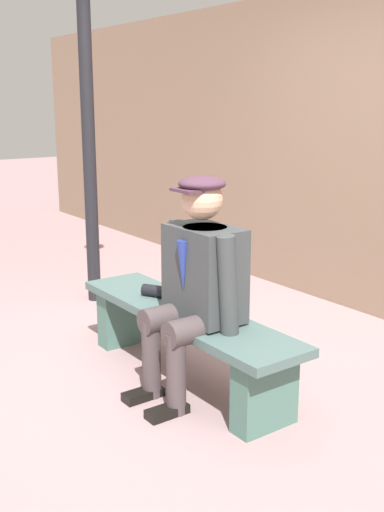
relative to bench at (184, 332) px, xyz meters
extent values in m
plane|color=gray|center=(0.00, 0.00, -0.31)|extent=(30.00, 30.00, 0.00)
cube|color=#4A6562|center=(0.00, 0.00, 0.11)|extent=(1.78, 0.42, 0.05)
cube|color=#476F65|center=(-0.72, 0.00, -0.11)|extent=(0.14, 0.36, 0.39)
cube|color=#476F65|center=(0.72, 0.00, -0.11)|extent=(0.14, 0.36, 0.39)
cube|color=#3B4042|center=(-0.20, 0.00, 0.42)|extent=(0.45, 0.29, 0.53)
cylinder|color=#1E2338|center=(-0.20, 0.00, 0.65)|extent=(0.25, 0.25, 0.06)
cone|color=navy|center=(-0.20, 0.15, 0.48)|extent=(0.07, 0.07, 0.29)
sphere|color=#DBAD8C|center=(-0.20, 0.02, 0.83)|extent=(0.23, 0.23, 0.23)
ellipsoid|color=#492D3D|center=(-0.20, 0.02, 0.92)|extent=(0.26, 0.26, 0.08)
cube|color=#492D3D|center=(-0.20, 0.12, 0.89)|extent=(0.18, 0.10, 0.02)
cylinder|color=#493E40|center=(-0.33, 0.14, 0.15)|extent=(0.15, 0.38, 0.15)
cylinder|color=#493E40|center=(-0.33, 0.28, -0.08)|extent=(0.11, 0.11, 0.46)
cube|color=black|center=(-0.33, 0.34, -0.28)|extent=(0.10, 0.24, 0.05)
cylinder|color=#3B4042|center=(-0.46, 0.04, 0.40)|extent=(0.11, 0.14, 0.58)
cylinder|color=#493E40|center=(-0.08, 0.14, 0.15)|extent=(0.15, 0.38, 0.15)
cylinder|color=#493E40|center=(-0.08, 0.28, -0.08)|extent=(0.11, 0.11, 0.46)
cube|color=black|center=(-0.08, 0.34, -0.28)|extent=(0.10, 0.24, 0.05)
cylinder|color=#3B4042|center=(0.05, 0.04, 0.40)|extent=(0.12, 0.19, 0.58)
cylinder|color=black|center=(0.27, -0.03, 0.18)|extent=(0.30, 0.21, 0.08)
cylinder|color=black|center=(1.74, -0.28, 1.02)|extent=(0.11, 0.11, 2.65)
camera|label=1|loc=(-2.89, 2.04, 1.36)|focal=43.66mm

